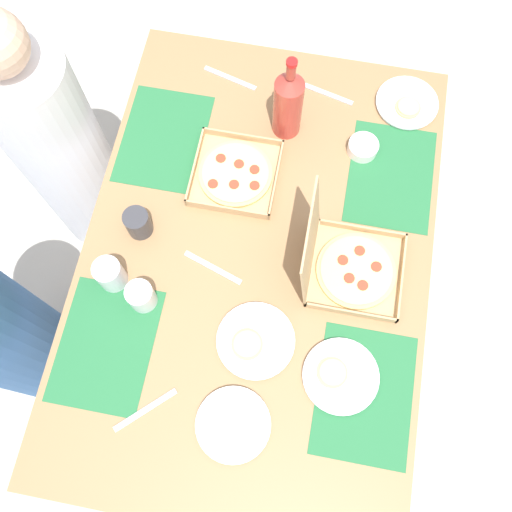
% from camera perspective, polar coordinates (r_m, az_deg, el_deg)
% --- Properties ---
extents(ground_plane, '(6.00, 6.00, 0.00)m').
position_cam_1_polar(ground_plane, '(2.39, 0.00, -6.15)').
color(ground_plane, beige).
extents(dining_table, '(1.50, 1.03, 0.77)m').
position_cam_1_polar(dining_table, '(1.75, 0.00, -1.17)').
color(dining_table, '#3F3328').
rests_on(dining_table, ground_plane).
extents(placemat_near_left, '(0.36, 0.26, 0.00)m').
position_cam_1_polar(placemat_near_left, '(1.59, 11.01, -13.69)').
color(placemat_near_left, '#236638').
rests_on(placemat_near_left, dining_table).
extents(placemat_near_right, '(0.36, 0.26, 0.00)m').
position_cam_1_polar(placemat_near_right, '(1.81, 13.58, 7.97)').
color(placemat_near_right, '#236638').
rests_on(placemat_near_right, dining_table).
extents(placemat_far_left, '(0.36, 0.26, 0.00)m').
position_cam_1_polar(placemat_far_left, '(1.64, -15.05, -8.78)').
color(placemat_far_left, '#236638').
rests_on(placemat_far_left, dining_table).
extents(placemat_far_right, '(0.36, 0.26, 0.00)m').
position_cam_1_polar(placemat_far_right, '(1.85, -9.40, 11.79)').
color(placemat_far_right, '#236638').
rests_on(placemat_far_right, dining_table).
extents(pizza_box_center, '(0.26, 0.26, 0.04)m').
position_cam_1_polar(pizza_box_center, '(1.75, -2.11, 8.39)').
color(pizza_box_center, tan).
rests_on(pizza_box_center, dining_table).
extents(pizza_box_corner_left, '(0.27, 0.30, 0.30)m').
position_cam_1_polar(pizza_box_corner_left, '(1.61, 9.22, -0.90)').
color(pizza_box_corner_left, tan).
rests_on(pizza_box_corner_left, dining_table).
extents(plate_near_right, '(0.20, 0.20, 0.02)m').
position_cam_1_polar(plate_near_right, '(1.55, -2.34, -16.83)').
color(plate_near_right, white).
rests_on(plate_near_right, dining_table).
extents(plate_far_left, '(0.20, 0.20, 0.03)m').
position_cam_1_polar(plate_far_left, '(1.94, 15.15, 14.77)').
color(plate_far_left, white).
rests_on(plate_far_left, dining_table).
extents(plate_near_left, '(0.22, 0.22, 0.03)m').
position_cam_1_polar(plate_near_left, '(1.57, -0.12, -8.68)').
color(plate_near_left, white).
rests_on(plate_near_left, dining_table).
extents(plate_far_right, '(0.21, 0.21, 0.03)m').
position_cam_1_polar(plate_far_right, '(1.58, 8.54, -12.01)').
color(plate_far_right, white).
rests_on(plate_far_right, dining_table).
extents(soda_bottle, '(0.09, 0.09, 0.32)m').
position_cam_1_polar(soda_bottle, '(1.74, 3.30, 15.31)').
color(soda_bottle, '#B2382D').
rests_on(soda_bottle, dining_table).
extents(cup_clear_left, '(0.08, 0.08, 0.11)m').
position_cam_1_polar(cup_clear_left, '(1.63, -14.66, -1.82)').
color(cup_clear_left, silver).
rests_on(cup_clear_left, dining_table).
extents(cup_clear_right, '(0.08, 0.08, 0.09)m').
position_cam_1_polar(cup_clear_right, '(1.60, -11.64, -4.04)').
color(cup_clear_right, silver).
rests_on(cup_clear_right, dining_table).
extents(cup_dark, '(0.08, 0.08, 0.09)m').
position_cam_1_polar(cup_dark, '(1.68, -11.95, 3.32)').
color(cup_dark, '#333338').
rests_on(cup_dark, dining_table).
extents(condiment_bowl, '(0.09, 0.09, 0.04)m').
position_cam_1_polar(condiment_bowl, '(1.81, 10.85, 10.83)').
color(condiment_bowl, white).
rests_on(condiment_bowl, dining_table).
extents(fork_by_near_right, '(0.08, 0.19, 0.00)m').
position_cam_1_polar(fork_by_near_right, '(1.64, -4.42, -1.20)').
color(fork_by_near_right, '#B7B7BC').
rests_on(fork_by_near_right, dining_table).
extents(fork_by_far_right, '(0.06, 0.19, 0.00)m').
position_cam_1_polar(fork_by_far_right, '(1.93, 7.14, 16.16)').
color(fork_by_far_right, '#B7B7BC').
rests_on(fork_by_far_right, dining_table).
extents(fork_by_near_left, '(0.07, 0.19, 0.00)m').
position_cam_1_polar(fork_by_near_left, '(1.95, -2.66, 17.69)').
color(fork_by_near_left, '#B7B7BC').
rests_on(fork_by_near_left, dining_table).
extents(fork_by_far_left, '(0.14, 0.15, 0.00)m').
position_cam_1_polar(fork_by_far_left, '(1.59, -11.22, -15.17)').
color(fork_by_far_left, '#B7B7BC').
rests_on(fork_by_far_left, dining_table).
extents(diner_left_seat, '(0.32, 0.32, 1.16)m').
position_cam_1_polar(diner_left_seat, '(2.02, -24.27, -7.46)').
color(diner_left_seat, '#33598C').
rests_on(diner_left_seat, ground_plane).
extents(diner_right_seat, '(0.32, 0.32, 1.22)m').
position_cam_1_polar(diner_right_seat, '(2.17, -19.07, 9.93)').
color(diner_right_seat, white).
rests_on(diner_right_seat, ground_plane).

